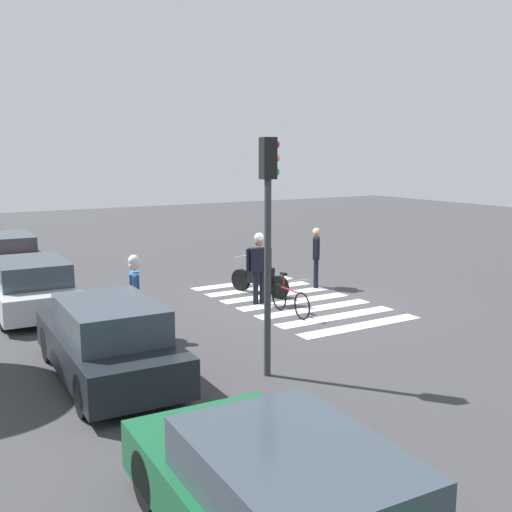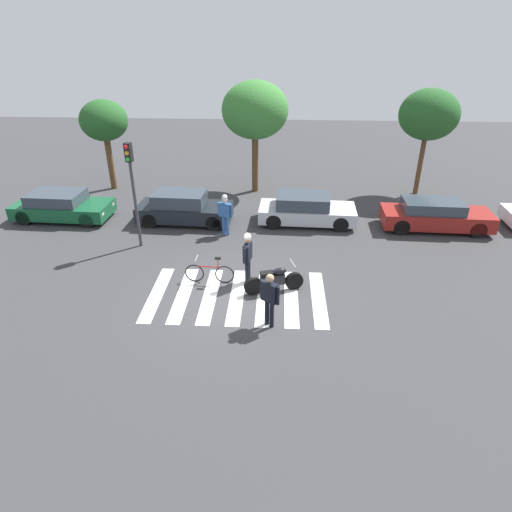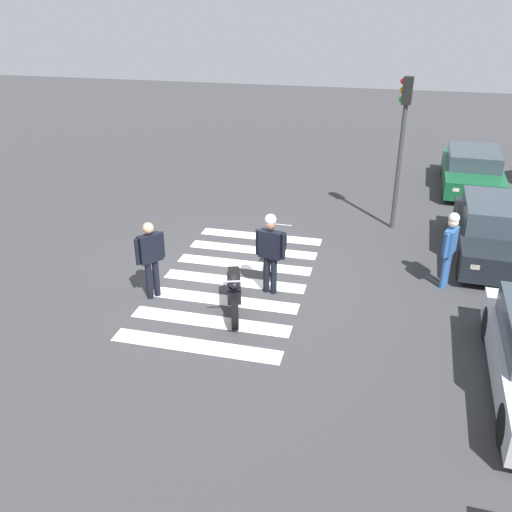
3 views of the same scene
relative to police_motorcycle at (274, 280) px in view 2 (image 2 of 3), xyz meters
The scene contains 15 objects.
ground_plane 1.34m from the police_motorcycle, 164.10° to the right, with size 60.00×60.00×0.00m, color #38383A.
police_motorcycle is the anchor object (origin of this frame).
leaning_bicycle 2.29m from the police_motorcycle, 167.61° to the left, with size 1.73×0.46×0.99m.
officer_on_foot 1.26m from the police_motorcycle, 147.72° to the left, with size 0.30×0.69×1.88m.
officer_by_motorcycle 1.97m from the police_motorcycle, 92.98° to the right, with size 0.58×0.47×1.77m.
pedestrian_bystander 4.93m from the police_motorcycle, 115.80° to the left, with size 0.64×0.36×1.81m.
crosswalk_stripes 1.34m from the police_motorcycle, 164.10° to the right, with size 5.85×3.36×0.01m.
car_green_compact 11.36m from the police_motorcycle, 149.77° to the left, with size 4.38×2.05×1.28m.
car_black_suv 7.01m from the police_motorcycle, 126.44° to the left, with size 4.24×1.87×1.42m.
car_silver_sedan 6.00m from the police_motorcycle, 77.24° to the left, with size 4.34×1.97×1.33m.
car_maroon_wagon 8.82m from the police_motorcycle, 38.46° to the left, with size 4.69×1.85×1.32m.
traffic_light_pole 6.74m from the police_motorcycle, 149.93° to the left, with size 0.27×0.34×4.18m.
street_tree_near 13.77m from the police_motorcycle, 131.68° to the left, with size 2.42×2.42×4.65m.
street_tree_mid 10.75m from the police_motorcycle, 96.73° to the left, with size 3.32×3.32×5.61m.
street_tree_far 12.92m from the police_motorcycle, 53.81° to the left, with size 2.89×2.89×5.30m.
Camera 2 is at (1.29, -12.23, 8.06)m, focal length 30.87 mm.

